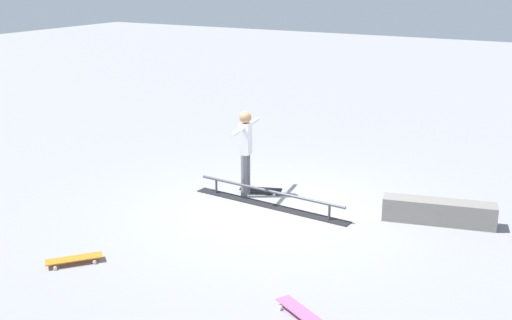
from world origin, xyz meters
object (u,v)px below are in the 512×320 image
object	(u,v)px
loose_skateboard_pink	(301,312)
loose_skateboard_orange	(74,259)
skater_main	(245,147)
grind_rail	(270,199)
skateboard_main	(261,189)
skate_ledge	(439,212)

from	to	relation	value
loose_skateboard_pink	loose_skateboard_orange	bearing A→B (deg)	33.59
skater_main	loose_skateboard_pink	size ratio (longest dim) A/B	2.03
grind_rail	skater_main	bearing A→B (deg)	-17.92
grind_rail	skateboard_main	bearing A→B (deg)	-43.94
skate_ledge	loose_skateboard_pink	bearing A→B (deg)	79.02
grind_rail	skate_ledge	xyz separation A→B (m)	(-2.83, -0.70, 0.07)
grind_rail	loose_skateboard_orange	bearing A→B (deg)	71.91
skater_main	skateboard_main	world-z (taller)	skater_main
skate_ledge	grind_rail	bearing A→B (deg)	13.84
skate_ledge	skateboard_main	size ratio (longest dim) A/B	2.23
skater_main	loose_skateboard_pink	world-z (taller)	skater_main
grind_rail	loose_skateboard_pink	xyz separation A→B (m)	(-2.09, 3.11, -0.06)
skate_ledge	loose_skateboard_pink	size ratio (longest dim) A/B	2.30
skate_ledge	loose_skateboard_pink	xyz separation A→B (m)	(0.74, 3.81, -0.12)
skate_ledge	skater_main	size ratio (longest dim) A/B	1.13
skate_ledge	loose_skateboard_orange	size ratio (longest dim) A/B	2.48
grind_rail	skate_ledge	distance (m)	2.91
skater_main	skate_ledge	bearing A→B (deg)	87.66
skater_main	loose_skateboard_pink	xyz separation A→B (m)	(-2.74, 3.38, -0.87)
skater_main	skateboard_main	size ratio (longest dim) A/B	1.97
skateboard_main	loose_skateboard_pink	size ratio (longest dim) A/B	1.03
grind_rail	loose_skateboard_orange	size ratio (longest dim) A/B	4.26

